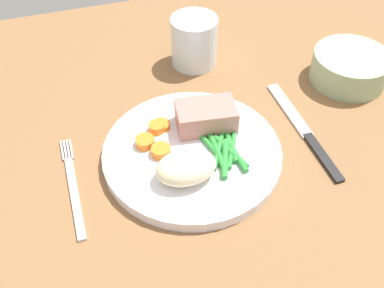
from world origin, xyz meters
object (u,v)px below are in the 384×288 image
dinner_plate (192,153)px  water_glass (194,44)px  salad_bowl (350,66)px  meat_portion (206,116)px  knife (304,131)px  fork (73,186)px

dinner_plate → water_glass: 21.79cm
salad_bowl → dinner_plate: bearing=-163.4°
meat_portion → dinner_plate: bearing=-130.6°
dinner_plate → knife: bearing=-1.0°
meat_portion → fork: size_ratio=0.48×
meat_portion → salad_bowl: bearing=10.7°
meat_portion → fork: (-19.03, -3.98, -3.11)cm
meat_portion → knife: size_ratio=0.39×
water_glass → meat_portion: bearing=-102.6°
fork → water_glass: 30.98cm
knife → salad_bowl: (12.12, 8.84, 2.43)cm
knife → water_glass: size_ratio=2.53×
salad_bowl → meat_portion: bearing=-169.3°
knife → meat_portion: bearing=166.5°
fork → meat_portion: bearing=10.7°
dinner_plate → water_glass: (6.93, 20.49, 2.67)cm
fork → salad_bowl: salad_bowl is taller
meat_portion → water_glass: (3.74, 16.76, 0.16)cm
meat_portion → knife: bearing=-16.6°
fork → water_glass: water_glass is taller
meat_portion → knife: meat_portion is taller
fork → knife: (32.46, -0.03, -0.00)cm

